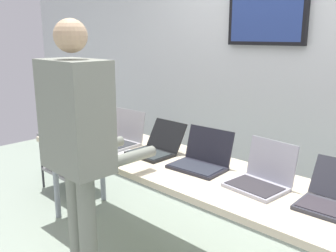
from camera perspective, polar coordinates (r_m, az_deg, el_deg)
The scene contains 11 objects.
back_wall at distance 3.25m, azimuth 17.49°, elevation 6.45°, with size 8.00×0.11×2.42m.
workbench at distance 2.44m, azimuth 4.47°, elevation -7.75°, with size 3.00×0.70×0.75m.
laptop_station_0 at distance 3.30m, azimuth -11.91°, elevation -0.24°, with size 0.32×0.32×0.26m.
laptop_station_1 at distance 2.99m, azimuth -7.51°, elevation -1.54°, with size 0.38×0.32×0.26m.
laptop_station_2 at distance 2.71m, azimuth -1.82°, elevation -3.20°, with size 0.32×0.35×0.22m.
laptop_station_3 at distance 2.44m, azimuth 5.12°, elevation -5.07°, with size 0.37×0.32×0.24m.
laptop_station_4 at distance 2.20m, azimuth 14.28°, elevation -7.62°, with size 0.34×0.32×0.26m.
person at distance 2.23m, azimuth -13.74°, elevation -1.49°, with size 0.45×0.59×1.69m.
coffee_mug at distance 2.84m, azimuth -11.91°, elevation -2.88°, with size 0.08×0.08×0.09m.
paper_sheet at distance 2.77m, azimuth -8.67°, elevation -4.06°, with size 0.24×0.32×0.00m.
storage_cart at distance 4.01m, azimuth -14.82°, elevation -4.01°, with size 0.56×0.44×0.61m.
Camera 1 is at (1.43, -1.76, 1.60)m, focal length 39.42 mm.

